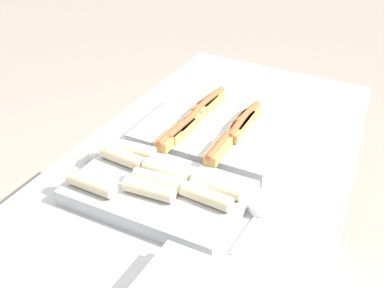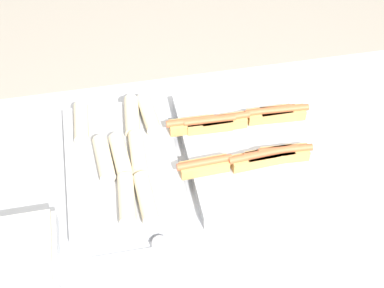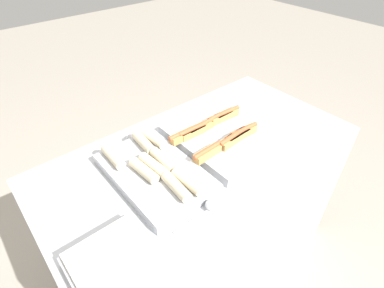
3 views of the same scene
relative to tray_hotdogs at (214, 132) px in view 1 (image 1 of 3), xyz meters
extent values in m
cube|color=#B7BABF|center=(-0.11, 0.00, -0.50)|extent=(1.62, 0.83, 0.93)
cube|color=#B7BABF|center=(0.00, 0.00, -0.01)|extent=(0.38, 0.52, 0.05)
cube|color=tan|center=(-0.05, 0.08, 0.03)|extent=(0.15, 0.04, 0.04)
cylinder|color=#CC6038|center=(-0.05, 0.08, 0.05)|extent=(0.17, 0.02, 0.02)
cube|color=tan|center=(-0.15, -0.09, 0.03)|extent=(0.15, 0.05, 0.04)
cylinder|color=#CC6038|center=(-0.15, -0.09, 0.05)|extent=(0.17, 0.03, 0.02)
cube|color=tan|center=(0.15, 0.08, 0.03)|extent=(0.15, 0.05, 0.04)
cylinder|color=#CC6038|center=(0.15, 0.08, 0.05)|extent=(0.17, 0.03, 0.02)
cube|color=tan|center=(0.10, 0.09, 0.03)|extent=(0.15, 0.04, 0.04)
cylinder|color=#CC6038|center=(0.10, 0.09, 0.05)|extent=(0.17, 0.02, 0.02)
cube|color=tan|center=(0.01, -0.09, 0.03)|extent=(0.15, 0.05, 0.04)
cylinder|color=#CC6038|center=(0.01, -0.09, 0.05)|extent=(0.17, 0.03, 0.02)
cube|color=tan|center=(-0.10, 0.08, 0.03)|extent=(0.15, 0.05, 0.04)
cylinder|color=#CC6038|center=(-0.10, 0.08, 0.05)|extent=(0.17, 0.03, 0.02)
cube|color=tan|center=(0.10, -0.09, 0.03)|extent=(0.15, 0.05, 0.04)
cylinder|color=#CC6038|center=(0.10, -0.09, 0.05)|extent=(0.17, 0.03, 0.02)
cube|color=tan|center=(0.05, -0.09, 0.03)|extent=(0.15, 0.05, 0.04)
cylinder|color=#CC6038|center=(0.05, -0.09, 0.05)|extent=(0.17, 0.03, 0.02)
cube|color=tan|center=(-0.15, 0.09, 0.03)|extent=(0.15, 0.05, 0.04)
cylinder|color=#CC6038|center=(-0.15, 0.09, 0.05)|extent=(0.17, 0.03, 0.02)
cube|color=#B7BABF|center=(-0.39, 0.00, -0.01)|extent=(0.34, 0.53, 0.05)
cylinder|color=beige|center=(-0.39, -0.17, 0.04)|extent=(0.06, 0.16, 0.05)
cylinder|color=beige|center=(-0.34, -0.17, 0.04)|extent=(0.05, 0.16, 0.05)
cylinder|color=beige|center=(-0.34, 0.00, 0.04)|extent=(0.05, 0.16, 0.05)
cylinder|color=beige|center=(-0.44, 0.00, 0.04)|extent=(0.06, 0.16, 0.05)
cylinder|color=beige|center=(-0.34, 0.16, 0.04)|extent=(0.06, 0.16, 0.05)
cylinder|color=beige|center=(-0.50, 0.16, 0.04)|extent=(0.05, 0.16, 0.05)
cylinder|color=beige|center=(-0.39, -0.01, 0.04)|extent=(0.06, 0.16, 0.05)
cylinder|color=beige|center=(-0.28, 0.16, 0.04)|extent=(0.06, 0.16, 0.05)
cylinder|color=silver|center=(-0.41, -0.30, -0.03)|extent=(0.19, 0.01, 0.01)
sphere|color=silver|center=(-0.32, -0.30, -0.01)|extent=(0.05, 0.05, 0.05)
cylinder|color=silver|center=(-0.41, 0.30, -0.03)|extent=(0.17, 0.01, 0.01)
sphere|color=silver|center=(-0.33, 0.30, -0.01)|extent=(0.05, 0.05, 0.05)
camera|label=1|loc=(-1.50, -0.70, 1.00)|focal=50.00mm
camera|label=2|loc=(-0.39, -1.09, 1.25)|focal=50.00mm
camera|label=3|loc=(-0.88, -0.85, 0.94)|focal=28.00mm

